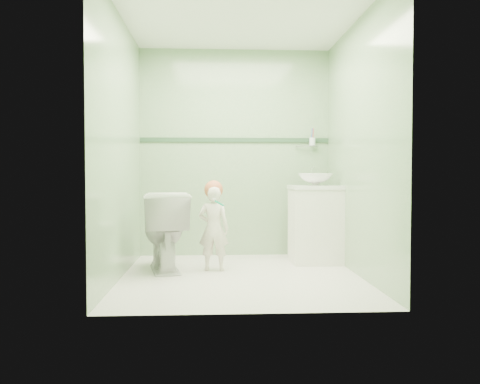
{
  "coord_description": "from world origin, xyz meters",
  "views": [
    {
      "loc": [
        -0.26,
        -4.61,
        0.95
      ],
      "look_at": [
        0.0,
        0.15,
        0.78
      ],
      "focal_mm": 37.48,
      "sensor_mm": 36.0,
      "label": 1
    }
  ],
  "objects": [
    {
      "name": "toddler",
      "position": [
        -0.25,
        0.3,
        0.42
      ],
      "size": [
        0.33,
        0.25,
        0.83
      ],
      "primitive_type": "imported",
      "rotation": [
        0.0,
        0.0,
        2.96
      ],
      "color": "beige",
      "rests_on": "ground"
    },
    {
      "name": "room_shell",
      "position": [
        0.0,
        0.0,
        1.2
      ],
      "size": [
        2.5,
        2.54,
        2.4
      ],
      "color": "#7BA978",
      "rests_on": "ground"
    },
    {
      "name": "toilet",
      "position": [
        -0.74,
        0.33,
        0.39
      ],
      "size": [
        0.58,
        0.84,
        0.78
      ],
      "primitive_type": "imported",
      "rotation": [
        0.0,
        0.0,
        3.34
      ],
      "color": "white",
      "rests_on": "ground"
    },
    {
      "name": "counter",
      "position": [
        0.84,
        0.7,
        0.81
      ],
      "size": [
        0.54,
        0.52,
        0.04
      ],
      "primitive_type": "cube",
      "color": "white",
      "rests_on": "vanity"
    },
    {
      "name": "ground",
      "position": [
        0.0,
        0.0,
        0.0
      ],
      "size": [
        2.5,
        2.5,
        0.0
      ],
      "primitive_type": "plane",
      "color": "white",
      "rests_on": "ground"
    },
    {
      "name": "basin",
      "position": [
        0.84,
        0.7,
        0.89
      ],
      "size": [
        0.37,
        0.37,
        0.13
      ],
      "primitive_type": "imported",
      "color": "white",
      "rests_on": "counter"
    },
    {
      "name": "vanity",
      "position": [
        0.84,
        0.7,
        0.4
      ],
      "size": [
        0.52,
        0.5,
        0.8
      ],
      "primitive_type": "cube",
      "color": "white",
      "rests_on": "ground"
    },
    {
      "name": "teal_toothbrush",
      "position": [
        -0.2,
        0.16,
        0.68
      ],
      "size": [
        0.11,
        0.14,
        0.08
      ],
      "color": "#059B69",
      "rests_on": "toddler"
    },
    {
      "name": "hair_cap",
      "position": [
        -0.25,
        0.33,
        0.8
      ],
      "size": [
        0.18,
        0.18,
        0.18
      ],
      "primitive_type": "sphere",
      "color": "#BF613B",
      "rests_on": "toddler"
    },
    {
      "name": "trim_stripe",
      "position": [
        0.0,
        1.24,
        1.35
      ],
      "size": [
        2.2,
        0.02,
        0.05
      ],
      "primitive_type": "cube",
      "color": "#2B4C32",
      "rests_on": "room_shell"
    },
    {
      "name": "faucet",
      "position": [
        0.84,
        0.89,
        0.97
      ],
      "size": [
        0.03,
        0.13,
        0.18
      ],
      "color": "silver",
      "rests_on": "counter"
    },
    {
      "name": "cup_holder",
      "position": [
        0.89,
        1.18,
        1.33
      ],
      "size": [
        0.26,
        0.07,
        0.21
      ],
      "color": "silver",
      "rests_on": "room_shell"
    }
  ]
}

